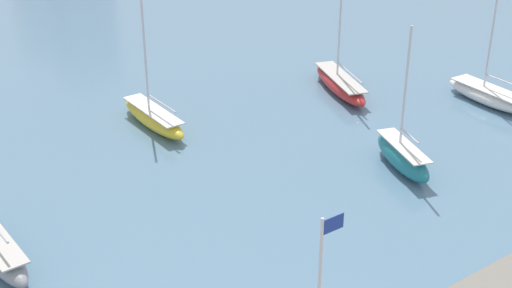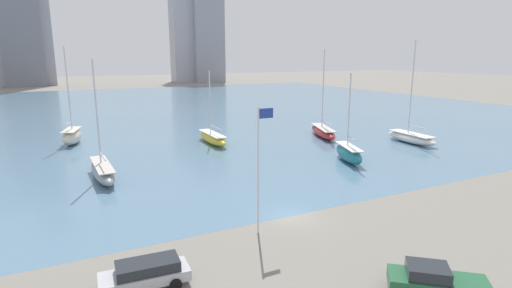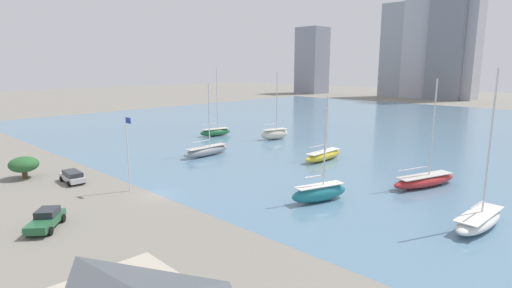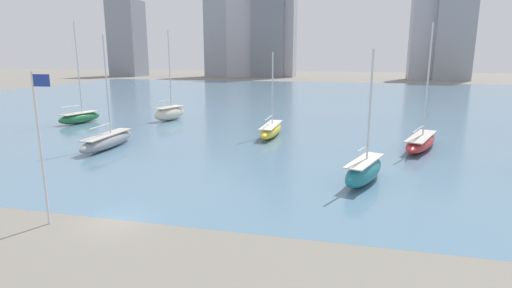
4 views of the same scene
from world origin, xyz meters
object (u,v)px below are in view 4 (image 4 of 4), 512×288
object	(u,v)px
sailboat_teal	(364,171)
sailboat_cream	(170,113)
flag_pole	(41,143)
sailboat_red	(421,142)
sailboat_yellow	(271,130)
sailboat_gray	(107,140)
sailboat_green	(80,117)

from	to	relation	value
sailboat_teal	sailboat_cream	size ratio (longest dim) A/B	0.76
sailboat_cream	flag_pole	bearing A→B (deg)	-59.12
sailboat_red	sailboat_yellow	world-z (taller)	sailboat_red
sailboat_red	sailboat_gray	world-z (taller)	sailboat_red
sailboat_yellow	sailboat_red	bearing A→B (deg)	-10.22
sailboat_green	sailboat_red	bearing A→B (deg)	7.09
sailboat_teal	sailboat_gray	size ratio (longest dim) A/B	0.86
flag_pole	sailboat_red	world-z (taller)	sailboat_red
sailboat_gray	flag_pole	bearing A→B (deg)	-67.05
flag_pole	sailboat_cream	size ratio (longest dim) A/B	0.66
flag_pole	sailboat_yellow	bearing A→B (deg)	75.48
sailboat_teal	sailboat_gray	world-z (taller)	sailboat_gray
sailboat_red	sailboat_yellow	xyz separation A→B (m)	(-17.69, 3.22, -0.01)
sailboat_cream	sailboat_red	distance (m)	38.32
sailboat_gray	sailboat_yellow	distance (m)	19.89
flag_pole	sailboat_red	distance (m)	37.43
flag_pole	sailboat_yellow	distance (m)	31.54
flag_pole	sailboat_teal	distance (m)	23.47
sailboat_gray	sailboat_green	distance (m)	20.09
sailboat_red	sailboat_green	world-z (taller)	sailboat_green
sailboat_teal	sailboat_gray	xyz separation A→B (m)	(-27.83, 6.23, -0.16)
flag_pole	sailboat_green	distance (m)	40.74
flag_pole	sailboat_gray	world-z (taller)	sailboat_gray
sailboat_teal	sailboat_green	world-z (taller)	sailboat_green
sailboat_yellow	flag_pole	bearing A→B (deg)	-104.43
sailboat_gray	sailboat_yellow	world-z (taller)	sailboat_gray
sailboat_teal	sailboat_cream	xyz separation A→B (m)	(-29.87, 26.35, 0.14)
flag_pole	sailboat_green	xyz separation A→B (m)	(-22.99, 33.38, -4.17)
sailboat_cream	sailboat_red	xyz separation A→B (m)	(36.29, -12.32, -0.33)
flag_pole	sailboat_cream	xyz separation A→B (m)	(-10.76, 39.35, -3.94)
flag_pole	sailboat_gray	distance (m)	21.54
flag_pole	sailboat_cream	bearing A→B (deg)	105.29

